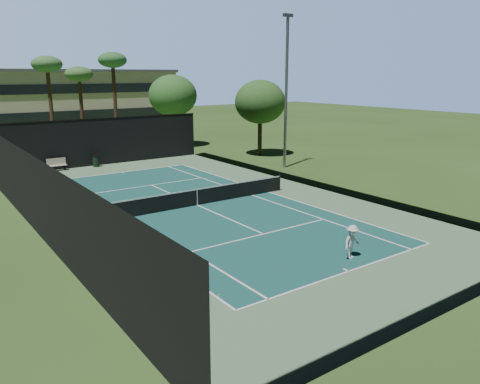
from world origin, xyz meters
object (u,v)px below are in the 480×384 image
object	(u,v)px
tennis_ball_a	(219,295)
tennis_ball_c	(205,188)
tennis_ball_d	(86,200)
trash_bin	(96,161)
player	(352,242)
park_bench	(57,164)
tennis_ball_b	(181,203)
tennis_net	(197,196)

from	to	relation	value
tennis_ball_a	tennis_ball_c	xyz separation A→B (m)	(7.91, 14.00, 0.00)
tennis_ball_d	trash_bin	distance (m)	11.33
player	park_bench	size ratio (longest dim) A/B	0.98
tennis_ball_b	tennis_ball_d	distance (m)	6.07
player	trash_bin	size ratio (longest dim) A/B	1.55
tennis_ball_d	tennis_ball_a	bearing A→B (deg)	-90.82
tennis_ball_d	trash_bin	xyz separation A→B (m)	(4.25, 10.49, 0.44)
tennis_net	tennis_ball_d	size ratio (longest dim) A/B	174.52
tennis_ball_a	tennis_ball_b	size ratio (longest dim) A/B	0.97
trash_bin	tennis_ball_b	bearing A→B (deg)	-88.90
park_bench	tennis_ball_b	bearing A→B (deg)	-76.86
tennis_net	tennis_ball_b	size ratio (longest dim) A/B	193.28
tennis_net	park_bench	world-z (taller)	tennis_net
tennis_net	tennis_ball_c	xyz separation A→B (m)	(2.56, 3.37, -0.52)
tennis_ball_c	park_bench	size ratio (longest dim) A/B	0.04
player	tennis_ball_b	world-z (taller)	player
player	tennis_ball_a	world-z (taller)	player
tennis_net	tennis_ball_c	size ratio (longest dim) A/B	194.04
trash_bin	player	bearing A→B (deg)	-85.54
tennis_ball_d	park_bench	xyz separation A→B (m)	(1.09, 10.68, 0.51)
tennis_ball_c	park_bench	xyz separation A→B (m)	(-6.60, 12.23, 0.51)
tennis_ball_b	park_bench	bearing A→B (deg)	103.14
player	tennis_net	bearing A→B (deg)	86.78
tennis_ball_c	trash_bin	world-z (taller)	trash_bin
tennis_ball_c	tennis_ball_d	distance (m)	7.84
tennis_ball_b	trash_bin	size ratio (longest dim) A/B	0.07
tennis_net	tennis_ball_d	xyz separation A→B (m)	(-5.13, 4.92, -0.52)
tennis_ball_b	tennis_ball_d	size ratio (longest dim) A/B	0.90
tennis_ball_d	tennis_ball_c	bearing A→B (deg)	-11.38
tennis_ball_a	tennis_ball_d	bearing A→B (deg)	89.18
tennis_ball_a	park_bench	world-z (taller)	park_bench
tennis_net	player	world-z (taller)	player
tennis_ball_d	park_bench	world-z (taller)	park_bench
tennis_net	tennis_ball_a	distance (m)	11.91
tennis_ball_c	tennis_ball_d	world-z (taller)	tennis_ball_d
tennis_ball_a	park_bench	bearing A→B (deg)	87.13
park_bench	trash_bin	world-z (taller)	park_bench
tennis_ball_b	tennis_ball_d	bearing A→B (deg)	138.26
park_bench	trash_bin	distance (m)	3.16
tennis_ball_a	trash_bin	size ratio (longest dim) A/B	0.07
tennis_ball_b	tennis_ball_c	xyz separation A→B (m)	(3.16, 2.49, -0.00)
tennis_ball_d	tennis_ball_b	bearing A→B (deg)	-41.74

